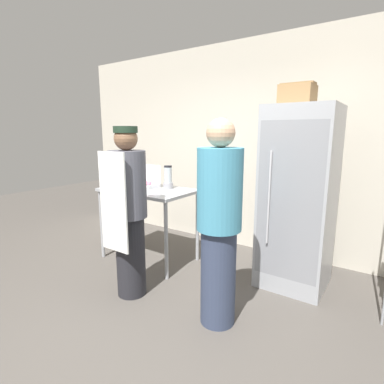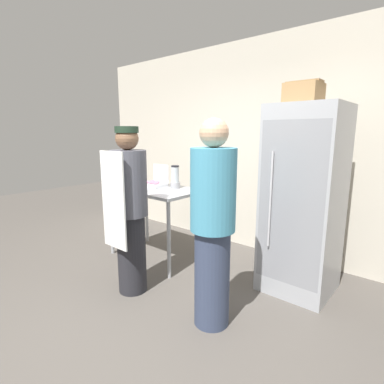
# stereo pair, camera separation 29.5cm
# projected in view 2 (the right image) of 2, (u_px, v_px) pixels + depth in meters

# --- Properties ---
(ground_plane) EXTENTS (14.00, 14.00, 0.00)m
(ground_plane) POSITION_uv_depth(u_px,v_px,m) (143.00, 326.00, 2.58)
(ground_plane) COLOR #4C4742
(back_wall) EXTENTS (6.40, 0.12, 2.85)m
(back_wall) POSITION_uv_depth(u_px,v_px,m) (271.00, 149.00, 4.00)
(back_wall) COLOR beige
(back_wall) RESTS_ON ground_plane
(refrigerator) EXTENTS (0.68, 0.71, 1.91)m
(refrigerator) POSITION_uv_depth(u_px,v_px,m) (303.00, 201.00, 3.03)
(refrigerator) COLOR #9EA0A5
(refrigerator) RESTS_ON ground_plane
(prep_counter) EXTENTS (1.17, 0.71, 0.94)m
(prep_counter) POSITION_uv_depth(u_px,v_px,m) (155.00, 196.00, 3.86)
(prep_counter) COLOR #9EA0A5
(prep_counter) RESTS_ON ground_plane
(donut_box) EXTENTS (0.28, 0.24, 0.29)m
(donut_box) POSITION_uv_depth(u_px,v_px,m) (155.00, 183.00, 3.93)
(donut_box) COLOR white
(donut_box) RESTS_ON prep_counter
(blender_pitcher) EXTENTS (0.13, 0.13, 0.29)m
(blender_pitcher) POSITION_uv_depth(u_px,v_px,m) (175.00, 178.00, 3.82)
(blender_pitcher) COLOR #99999E
(blender_pitcher) RESTS_ON prep_counter
(cardboard_storage_box) EXTENTS (0.33, 0.31, 0.22)m
(cardboard_storage_box) POSITION_uv_depth(u_px,v_px,m) (304.00, 94.00, 2.93)
(cardboard_storage_box) COLOR #937047
(cardboard_storage_box) RESTS_ON refrigerator
(person_baker) EXTENTS (0.36, 0.38, 1.70)m
(person_baker) POSITION_uv_depth(u_px,v_px,m) (130.00, 209.00, 3.00)
(person_baker) COLOR #232328
(person_baker) RESTS_ON ground_plane
(person_customer) EXTENTS (0.37, 0.37, 1.75)m
(person_customer) POSITION_uv_depth(u_px,v_px,m) (213.00, 225.00, 2.46)
(person_customer) COLOR #333D56
(person_customer) RESTS_ON ground_plane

